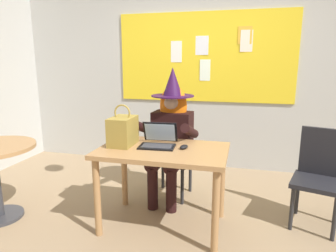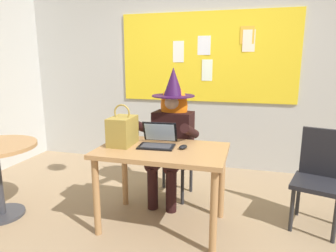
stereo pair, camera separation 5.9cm
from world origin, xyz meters
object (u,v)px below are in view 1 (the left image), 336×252
(chair_at_desk, at_px, (174,151))
(chair_extra_corner, at_px, (319,172))
(desk_main, at_px, (163,160))
(laptop, at_px, (158,141))
(person_costumed, at_px, (171,129))
(handbag, at_px, (123,131))
(computer_mouse, at_px, (184,147))

(chair_at_desk, xyz_separation_m, chair_extra_corner, (1.44, -0.31, 0.00))
(desk_main, xyz_separation_m, laptop, (-0.06, 0.08, 0.16))
(chair_at_desk, height_order, person_costumed, person_costumed)
(desk_main, height_order, laptop, laptop)
(person_costumed, bearing_deg, handbag, -25.57)
(desk_main, distance_m, computer_mouse, 0.22)
(desk_main, xyz_separation_m, person_costumed, (-0.07, 0.60, 0.15))
(laptop, bearing_deg, chair_at_desk, 85.74)
(desk_main, distance_m, chair_extra_corner, 1.44)
(chair_at_desk, xyz_separation_m, laptop, (0.00, -0.64, 0.29))
(chair_extra_corner, bearing_deg, desk_main, -56.90)
(computer_mouse, relative_size, handbag, 0.28)
(computer_mouse, relative_size, chair_extra_corner, 0.12)
(computer_mouse, bearing_deg, handbag, -161.72)
(computer_mouse, xyz_separation_m, handbag, (-0.57, -0.01, 0.12))
(chair_at_desk, height_order, handbag, handbag)
(desk_main, bearing_deg, handbag, 176.40)
(laptop, relative_size, chair_extra_corner, 0.38)
(chair_at_desk, bearing_deg, desk_main, 9.48)
(chair_at_desk, height_order, laptop, laptop)
(desk_main, xyz_separation_m, computer_mouse, (0.18, 0.04, 0.13))
(computer_mouse, bearing_deg, laptop, -172.46)
(desk_main, relative_size, handbag, 3.00)
(person_costumed, distance_m, handbag, 0.66)
(laptop, height_order, computer_mouse, laptop)
(chair_extra_corner, bearing_deg, person_costumed, -80.87)
(handbag, bearing_deg, chair_at_desk, 65.28)
(chair_at_desk, distance_m, handbag, 0.86)
(laptop, bearing_deg, person_costumed, 86.75)
(handbag, xyz_separation_m, chair_extra_corner, (1.76, 0.39, -0.38))
(person_costumed, bearing_deg, chair_at_desk, 178.58)
(chair_at_desk, bearing_deg, person_costumed, -0.00)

